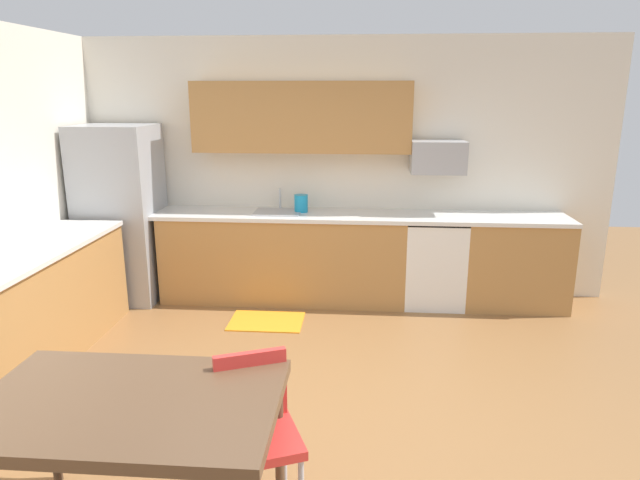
{
  "coord_description": "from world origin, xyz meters",
  "views": [
    {
      "loc": [
        0.35,
        -3.33,
        2.15
      ],
      "look_at": [
        0.0,
        1.0,
        1.0
      ],
      "focal_mm": 31.59,
      "sensor_mm": 36.0,
      "label": 1
    }
  ],
  "objects_px": {
    "microwave": "(438,157)",
    "dining_table": "(129,411)",
    "chair_near_table": "(256,423)",
    "kettle": "(301,204)",
    "oven_range": "(433,261)",
    "refrigerator": "(121,214)"
  },
  "relations": [
    {
      "from": "chair_near_table",
      "to": "dining_table",
      "type": "bearing_deg",
      "value": -153.46
    },
    {
      "from": "refrigerator",
      "to": "microwave",
      "type": "height_order",
      "value": "refrigerator"
    },
    {
      "from": "refrigerator",
      "to": "kettle",
      "type": "bearing_deg",
      "value": 3.96
    },
    {
      "from": "oven_range",
      "to": "refrigerator",
      "type": "bearing_deg",
      "value": -178.59
    },
    {
      "from": "oven_range",
      "to": "chair_near_table",
      "type": "distance_m",
      "value": 3.37
    },
    {
      "from": "oven_range",
      "to": "kettle",
      "type": "relative_size",
      "value": 4.55
    },
    {
      "from": "dining_table",
      "to": "microwave",
      "type": "bearing_deg",
      "value": 62.75
    },
    {
      "from": "chair_near_table",
      "to": "kettle",
      "type": "xyz_separation_m",
      "value": [
        -0.12,
        3.17,
        0.52
      ]
    },
    {
      "from": "oven_range",
      "to": "kettle",
      "type": "xyz_separation_m",
      "value": [
        -1.38,
        0.05,
        0.56
      ]
    },
    {
      "from": "kettle",
      "to": "refrigerator",
      "type": "bearing_deg",
      "value": -176.04
    },
    {
      "from": "oven_range",
      "to": "dining_table",
      "type": "bearing_deg",
      "value": -117.93
    },
    {
      "from": "oven_range",
      "to": "chair_near_table",
      "type": "xyz_separation_m",
      "value": [
        -1.26,
        -3.12,
        0.05
      ]
    },
    {
      "from": "refrigerator",
      "to": "oven_range",
      "type": "relative_size",
      "value": 2.01
    },
    {
      "from": "kettle",
      "to": "dining_table",
      "type": "bearing_deg",
      "value": -96.98
    },
    {
      "from": "oven_range",
      "to": "kettle",
      "type": "distance_m",
      "value": 1.49
    },
    {
      "from": "oven_range",
      "to": "microwave",
      "type": "distance_m",
      "value": 1.06
    },
    {
      "from": "dining_table",
      "to": "kettle",
      "type": "distance_m",
      "value": 3.48
    },
    {
      "from": "microwave",
      "to": "dining_table",
      "type": "relative_size",
      "value": 0.39
    },
    {
      "from": "microwave",
      "to": "kettle",
      "type": "xyz_separation_m",
      "value": [
        -1.38,
        -0.05,
        -0.49
      ]
    },
    {
      "from": "oven_range",
      "to": "dining_table",
      "type": "relative_size",
      "value": 0.65
    },
    {
      "from": "microwave",
      "to": "dining_table",
      "type": "distance_m",
      "value": 4.01
    },
    {
      "from": "microwave",
      "to": "kettle",
      "type": "bearing_deg",
      "value": -177.92
    }
  ]
}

